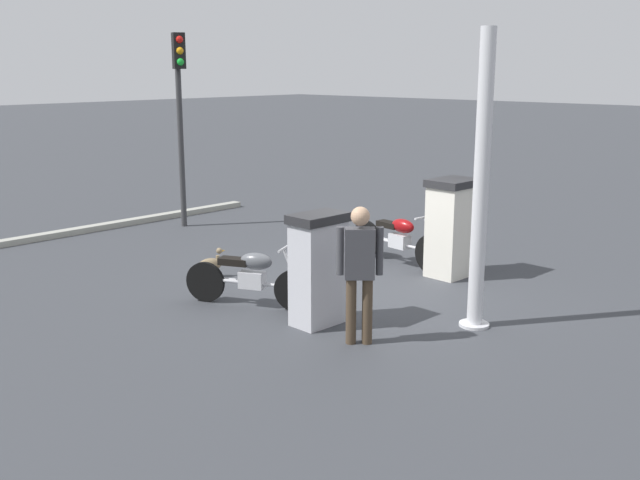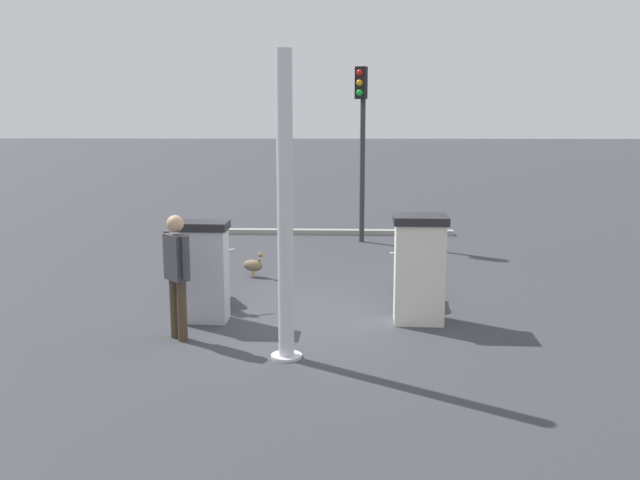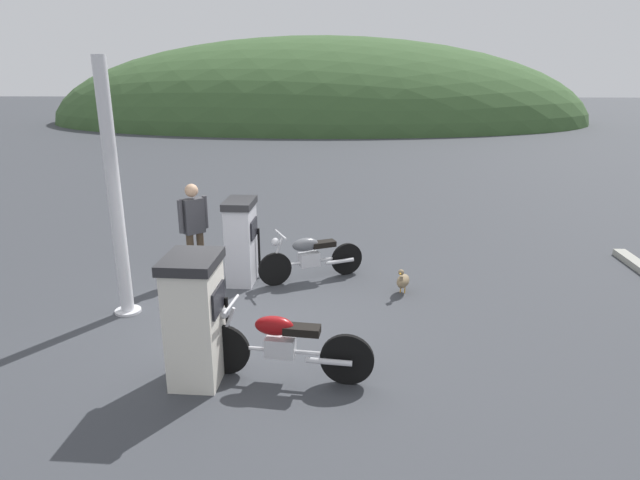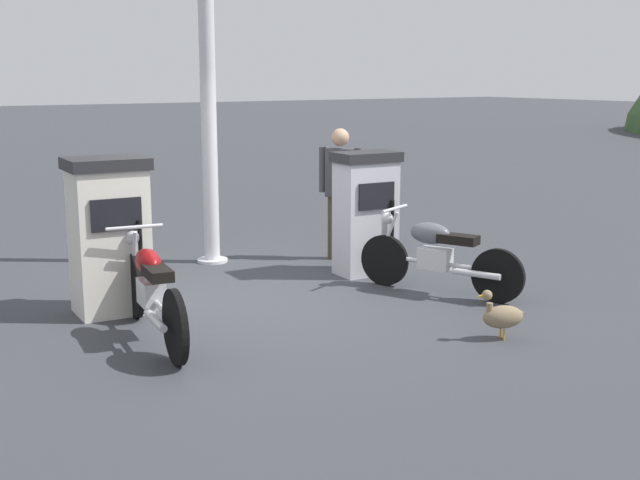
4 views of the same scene
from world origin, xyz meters
name	(u,v)px [view 2 (image 2 of 4)]	position (x,y,z in m)	size (l,w,h in m)	color
ground_plane	(312,313)	(0.00, 0.00, 0.00)	(120.00, 120.00, 0.00)	#383A3F
fuel_pump_near	(419,268)	(-0.44, -1.60, 0.82)	(0.69, 0.82, 1.61)	silver
fuel_pump_far	(203,271)	(-0.44, 1.60, 0.76)	(0.56, 0.79, 1.50)	silver
motorcycle_near_pump	(409,275)	(0.59, -1.55, 0.48)	(2.18, 0.62, 0.97)	black
motorcycle_far_pump	(209,272)	(0.76, 1.72, 0.46)	(1.83, 0.94, 0.94)	black
attendant_person	(177,268)	(-1.31, 1.80, 1.00)	(0.48, 0.45, 1.73)	#473828
wandering_duck	(253,265)	(2.36, 1.17, 0.23)	(0.32, 0.47, 0.48)	#847051
roadside_traffic_light	(362,125)	(5.88, -0.98, 2.74)	(0.40, 0.30, 4.04)	#38383A
canopy_support_pole	(285,215)	(-2.03, 0.27, 1.85)	(0.40, 0.40, 3.84)	silver
road_edge_kerb	(320,232)	(6.93, 0.00, 0.06)	(0.38, 6.67, 0.12)	#9E9E93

